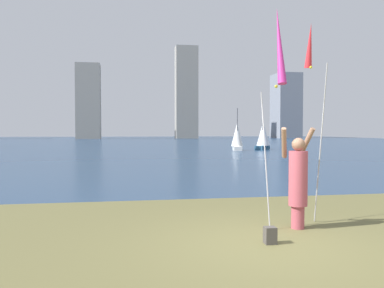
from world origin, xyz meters
The scene contains 10 objects.
ground centered at (0.00, 50.95, -0.06)m, with size 120.00×138.00×0.12m.
person centered at (0.91, 1.03, 0.97)m, with size 0.72×0.53×1.97m.
kite_flag_left centered at (0.32, 0.59, 3.35)m, with size 0.16×1.19×4.13m.
kite_flag_right centered at (1.49, 1.74, 3.56)m, with size 0.16×0.92×4.18m.
bag centered at (0.00, 0.11, 0.14)m, with size 0.19×0.18×0.28m.
sailboat_0 centered at (8.15, 30.51, 1.28)m, with size 1.32×2.36×4.06m.
sailboat_3 centered at (11.26, 31.99, 1.37)m, with size 2.21×2.54×3.68m.
skyline_tower_1 centered at (-10.79, 87.80, 8.58)m, with size 5.41×4.66×17.16m.
skyline_tower_2 centered at (12.07, 88.27, 11.00)m, with size 5.27×3.53×22.01m.
skyline_tower_3 centered at (38.35, 90.66, 8.21)m, with size 5.96×7.34×16.41m.
Camera 1 is at (-2.39, -6.20, 1.91)m, focal length 37.13 mm.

